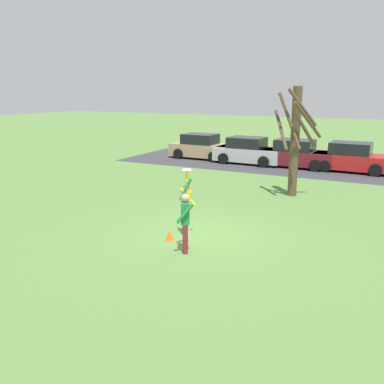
% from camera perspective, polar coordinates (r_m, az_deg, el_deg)
% --- Properties ---
extents(ground_plane, '(120.00, 120.00, 0.00)m').
position_cam_1_polar(ground_plane, '(12.74, 0.84, -6.11)').
color(ground_plane, '#567F3D').
extents(person_catcher, '(0.50, 0.59, 2.08)m').
position_cam_1_polar(person_catcher, '(12.51, -0.65, -1.76)').
color(person_catcher, silver).
rests_on(person_catcher, ground_plane).
extents(person_defender, '(0.59, 0.65, 2.04)m').
position_cam_1_polar(person_defender, '(11.26, -0.92, -3.55)').
color(person_defender, maroon).
rests_on(person_defender, ground_plane).
extents(frisbee_disc, '(0.27, 0.27, 0.02)m').
position_cam_1_polar(frisbee_disc, '(12.04, -0.71, 3.05)').
color(frisbee_disc, white).
rests_on(frisbee_disc, person_catcher).
extents(parked_car_tan, '(4.15, 2.13, 1.59)m').
position_cam_1_polar(parked_car_tan, '(27.29, 1.32, 6.15)').
color(parked_car_tan, tan).
rests_on(parked_car_tan, ground_plane).
extents(parked_car_silver, '(4.15, 2.13, 1.59)m').
position_cam_1_polar(parked_car_silver, '(25.59, 7.72, 5.52)').
color(parked_car_silver, '#BCBCC1').
rests_on(parked_car_silver, ground_plane).
extents(parked_car_maroon, '(4.15, 2.13, 1.59)m').
position_cam_1_polar(parked_car_maroon, '(24.87, 14.10, 5.00)').
color(parked_car_maroon, maroon).
rests_on(parked_car_maroon, ground_plane).
extents(parked_car_red, '(4.15, 2.13, 1.59)m').
position_cam_1_polar(parked_car_red, '(24.41, 21.06, 4.34)').
color(parked_car_red, red).
rests_on(parked_car_red, ground_plane).
extents(parking_strip, '(24.95, 6.40, 0.01)m').
position_cam_1_polar(parking_strip, '(24.82, 17.95, 3.03)').
color(parking_strip, '#38383D').
rests_on(parking_strip, ground_plane).
extents(bare_tree_tall, '(2.01, 1.31, 4.50)m').
position_cam_1_polar(bare_tree_tall, '(17.64, 13.95, 7.18)').
color(bare_tree_tall, brown).
rests_on(bare_tree_tall, ground_plane).
extents(field_cone_orange, '(0.26, 0.26, 0.32)m').
position_cam_1_polar(field_cone_orange, '(12.39, -3.09, -5.93)').
color(field_cone_orange, orange).
rests_on(field_cone_orange, ground_plane).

